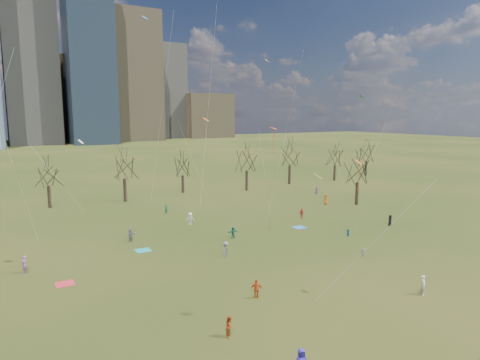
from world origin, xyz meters
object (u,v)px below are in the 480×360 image
blanket_teal (143,250)px  person_4 (257,289)px  person_1 (423,285)px  person_2 (230,326)px  blanket_navy (299,227)px  blanket_crimson (65,284)px

blanket_teal → person_4: size_ratio=0.98×
blanket_teal → person_1: person_1 is taller
person_2 → person_1: bearing=-57.4°
blanket_navy → blanket_crimson: size_ratio=1.00×
person_1 → blanket_teal: bearing=76.2°
person_4 → blanket_navy: bearing=-103.3°
blanket_navy → blanket_crimson: 30.54m
person_4 → person_1: bearing=-173.7°
blanket_navy → person_1: bearing=-100.8°
blanket_crimson → person_1: person_1 is taller
blanket_teal → person_4: person_4 is taller
person_1 → person_2: 17.50m
person_2 → blanket_teal: bearing=37.9°
blanket_teal → person_1: size_ratio=0.94×
blanket_navy → person_2: size_ratio=1.07×
blanket_crimson → person_4: bearing=-39.8°
person_1 → blanket_crimson: bearing=96.3°
person_4 → blanket_crimson: bearing=-6.8°
blanket_navy → person_1: size_ratio=0.94×
person_2 → person_4: bearing=-9.1°
person_2 → person_4: 6.46m
blanket_teal → person_4: 17.52m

